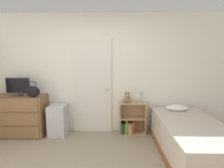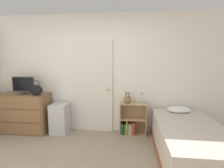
% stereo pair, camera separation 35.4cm
% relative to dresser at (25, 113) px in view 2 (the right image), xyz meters
% --- Properties ---
extents(wall_back, '(10.00, 0.06, 2.55)m').
position_rel_dresser_xyz_m(wall_back, '(1.60, 0.28, 0.85)').
color(wall_back, white).
rests_on(wall_back, ground_plane).
extents(door_closed, '(0.84, 0.09, 2.00)m').
position_rel_dresser_xyz_m(door_closed, '(1.51, 0.23, 0.58)').
color(door_closed, silver).
rests_on(door_closed, ground_plane).
extents(dresser, '(1.08, 0.47, 0.85)m').
position_rel_dresser_xyz_m(dresser, '(0.00, 0.00, 0.00)').
color(dresser, brown).
rests_on(dresser, ground_plane).
extents(tv, '(0.49, 0.16, 0.37)m').
position_rel_dresser_xyz_m(tv, '(0.02, -0.00, 0.62)').
color(tv, '#2D2D33').
rests_on(tv, dresser).
extents(handbag, '(0.28, 0.12, 0.32)m').
position_rel_dresser_xyz_m(handbag, '(0.38, -0.14, 0.54)').
color(handbag, black).
rests_on(handbag, dresser).
extents(storage_bin, '(0.35, 0.40, 0.64)m').
position_rel_dresser_xyz_m(storage_bin, '(0.80, 0.03, -0.11)').
color(storage_bin, silver).
rests_on(storage_bin, ground_plane).
extents(bookshelf, '(0.55, 0.25, 0.68)m').
position_rel_dresser_xyz_m(bookshelf, '(2.35, 0.11, -0.16)').
color(bookshelf, tan).
rests_on(bookshelf, ground_plane).
extents(teddy_bear, '(0.15, 0.15, 0.23)m').
position_rel_dresser_xyz_m(teddy_bear, '(2.26, 0.11, 0.36)').
color(teddy_bear, '#8C6647').
rests_on(teddy_bear, bookshelf).
extents(desk_lamp, '(0.10, 0.10, 0.27)m').
position_rel_dresser_xyz_m(desk_lamp, '(2.55, 0.07, 0.45)').
color(desk_lamp, '#B2B2B7').
rests_on(desk_lamp, bookshelf).
extents(bed, '(1.01, 1.96, 0.68)m').
position_rel_dresser_xyz_m(bed, '(3.27, -0.74, -0.14)').
color(bed, brown).
rests_on(bed, ground_plane).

